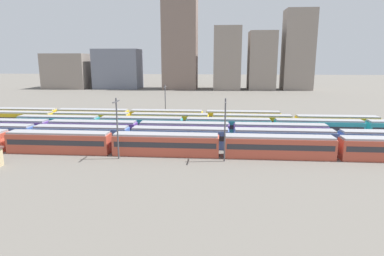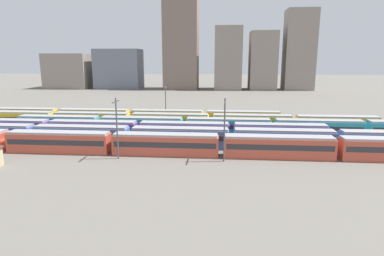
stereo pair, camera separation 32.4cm
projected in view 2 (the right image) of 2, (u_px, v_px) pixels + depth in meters
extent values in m
plane|color=#666059|center=(45.00, 134.00, 70.71)|extent=(600.00, 600.00, 0.00)
cube|color=#BC4C38|center=(59.00, 143.00, 56.85)|extent=(18.00, 3.00, 3.40)
cube|color=#2D2D33|center=(59.00, 141.00, 56.77)|extent=(17.20, 3.06, 0.90)
cube|color=#939399|center=(58.00, 132.00, 56.46)|extent=(17.60, 2.70, 0.35)
cube|color=#BC4C38|center=(166.00, 145.00, 55.26)|extent=(18.00, 3.00, 3.40)
cube|color=#2D2D33|center=(166.00, 143.00, 55.18)|extent=(17.20, 3.06, 0.90)
cube|color=#939399|center=(165.00, 135.00, 54.87)|extent=(17.60, 2.70, 0.35)
cube|color=#BC4C38|center=(278.00, 148.00, 53.67)|extent=(18.00, 3.00, 3.40)
cube|color=#2D2D33|center=(278.00, 145.00, 53.59)|extent=(17.20, 3.06, 0.90)
cube|color=#939399|center=(279.00, 137.00, 53.29)|extent=(17.60, 2.70, 0.35)
cube|color=#4C70BC|center=(82.00, 136.00, 61.76)|extent=(18.00, 3.00, 3.40)
cube|color=#2D2D33|center=(82.00, 134.00, 61.68)|extent=(17.20, 3.06, 0.90)
cube|color=#939399|center=(81.00, 127.00, 61.38)|extent=(17.60, 2.70, 0.35)
cube|color=#4C70BC|center=(180.00, 138.00, 60.18)|extent=(18.00, 3.00, 3.40)
cube|color=#2D2D33|center=(180.00, 136.00, 60.09)|extent=(17.20, 3.06, 0.90)
cube|color=#939399|center=(180.00, 128.00, 59.79)|extent=(17.60, 2.70, 0.35)
cube|color=#4C70BC|center=(284.00, 140.00, 58.59)|extent=(18.00, 3.00, 3.40)
cube|color=#2D2D33|center=(284.00, 138.00, 58.50)|extent=(17.20, 3.06, 0.90)
cube|color=#939399|center=(284.00, 130.00, 58.20)|extent=(17.60, 2.70, 0.35)
cube|color=#6B429E|center=(7.00, 129.00, 68.40)|extent=(18.00, 3.00, 3.40)
cube|color=#2D2D33|center=(7.00, 127.00, 68.32)|extent=(17.20, 3.06, 0.90)
cube|color=#939399|center=(6.00, 120.00, 68.02)|extent=(17.60, 2.70, 0.35)
cube|color=#6B429E|center=(93.00, 130.00, 66.81)|extent=(18.00, 3.00, 3.40)
cube|color=#2D2D33|center=(93.00, 129.00, 66.73)|extent=(17.20, 3.06, 0.90)
cube|color=#939399|center=(93.00, 122.00, 66.43)|extent=(17.60, 2.70, 0.35)
cube|color=#6B429E|center=(184.00, 132.00, 65.23)|extent=(18.00, 3.00, 3.40)
cube|color=#2D2D33|center=(184.00, 130.00, 65.14)|extent=(17.20, 3.06, 0.90)
cube|color=#939399|center=(184.00, 123.00, 64.84)|extent=(17.60, 2.70, 0.35)
cube|color=#6B429E|center=(280.00, 134.00, 63.64)|extent=(18.00, 3.00, 3.40)
cube|color=#2D2D33|center=(280.00, 132.00, 63.55)|extent=(17.20, 3.06, 0.90)
cube|color=#939399|center=(280.00, 125.00, 63.25)|extent=(17.60, 2.70, 0.35)
cube|color=teal|center=(59.00, 125.00, 72.73)|extent=(18.00, 3.00, 3.40)
cube|color=#2D2D33|center=(59.00, 123.00, 72.64)|extent=(17.20, 3.06, 0.90)
cube|color=#939399|center=(58.00, 116.00, 72.34)|extent=(17.60, 2.70, 0.35)
cube|color=teal|center=(142.00, 126.00, 71.14)|extent=(18.00, 3.00, 3.40)
cube|color=#2D2D33|center=(142.00, 124.00, 71.05)|extent=(17.20, 3.06, 0.90)
cube|color=#939399|center=(141.00, 118.00, 70.75)|extent=(17.60, 2.70, 0.35)
cube|color=teal|center=(228.00, 128.00, 69.55)|extent=(18.00, 3.00, 3.40)
cube|color=#2D2D33|center=(228.00, 126.00, 69.46)|extent=(17.20, 3.06, 0.90)
cube|color=#939399|center=(228.00, 119.00, 69.16)|extent=(17.60, 2.70, 0.35)
cube|color=teal|center=(318.00, 129.00, 67.96)|extent=(18.00, 3.00, 3.40)
cube|color=#2D2D33|center=(318.00, 127.00, 67.88)|extent=(17.20, 3.06, 0.90)
cube|color=#939399|center=(319.00, 121.00, 67.57)|extent=(17.60, 2.70, 0.35)
cube|color=yellow|center=(17.00, 120.00, 78.92)|extent=(18.00, 3.00, 3.40)
cube|color=#2D2D33|center=(17.00, 118.00, 78.83)|extent=(17.20, 3.06, 0.90)
cube|color=#939399|center=(16.00, 112.00, 78.53)|extent=(17.60, 2.70, 0.35)
cube|color=yellow|center=(92.00, 121.00, 77.33)|extent=(18.00, 3.00, 3.40)
cube|color=#2D2D33|center=(92.00, 119.00, 77.24)|extent=(17.20, 3.06, 0.90)
cube|color=#939399|center=(92.00, 113.00, 76.94)|extent=(17.60, 2.70, 0.35)
cube|color=yellow|center=(170.00, 122.00, 75.74)|extent=(18.00, 3.00, 3.40)
cube|color=#2D2D33|center=(170.00, 120.00, 75.65)|extent=(17.20, 3.06, 0.90)
cube|color=#939399|center=(170.00, 114.00, 75.35)|extent=(17.60, 2.70, 0.35)
cube|color=yellow|center=(252.00, 123.00, 74.15)|extent=(18.00, 3.00, 3.40)
cube|color=#2D2D33|center=(252.00, 122.00, 74.06)|extent=(17.20, 3.06, 0.90)
cube|color=#939399|center=(252.00, 115.00, 73.76)|extent=(17.60, 2.70, 0.35)
cube|color=yellow|center=(337.00, 125.00, 72.56)|extent=(18.00, 3.00, 3.40)
cube|color=#2D2D33|center=(337.00, 123.00, 72.48)|extent=(17.20, 3.06, 0.90)
cube|color=#939399|center=(338.00, 117.00, 72.17)|extent=(17.60, 2.70, 0.35)
cube|color=yellow|center=(23.00, 116.00, 84.12)|extent=(18.00, 3.00, 3.40)
cube|color=#2D2D33|center=(23.00, 114.00, 84.04)|extent=(17.20, 3.06, 0.90)
cube|color=#939399|center=(22.00, 109.00, 83.73)|extent=(17.60, 2.70, 0.35)
cube|color=yellow|center=(94.00, 117.00, 82.53)|extent=(18.00, 3.00, 3.40)
cube|color=#2D2D33|center=(94.00, 115.00, 82.45)|extent=(17.20, 3.06, 0.90)
cube|color=#939399|center=(93.00, 110.00, 82.15)|extent=(17.60, 2.70, 0.35)
cube|color=yellow|center=(167.00, 118.00, 80.94)|extent=(18.00, 3.00, 3.40)
cube|color=#2D2D33|center=(167.00, 116.00, 80.86)|extent=(17.20, 3.06, 0.90)
cube|color=#939399|center=(167.00, 111.00, 80.56)|extent=(17.60, 2.70, 0.35)
cube|color=yellow|center=(243.00, 119.00, 79.36)|extent=(18.00, 3.00, 3.40)
cube|color=#2D2D33|center=(243.00, 118.00, 79.27)|extent=(17.20, 3.06, 0.90)
cube|color=#939399|center=(243.00, 112.00, 78.97)|extent=(17.60, 2.70, 0.35)
cylinder|color=#4C4C51|center=(224.00, 130.00, 51.02)|extent=(0.24, 0.24, 10.18)
cube|color=#47474C|center=(225.00, 102.00, 50.09)|extent=(0.16, 3.20, 0.16)
cylinder|color=#4C4C51|center=(166.00, 104.00, 83.02)|extent=(0.24, 0.24, 9.80)
cube|color=#47474C|center=(165.00, 87.00, 82.13)|extent=(0.16, 3.20, 0.16)
cylinder|color=#4C4C51|center=(117.00, 129.00, 52.46)|extent=(0.24, 0.24, 10.09)
cube|color=#47474C|center=(116.00, 102.00, 51.54)|extent=(0.16, 3.20, 0.16)
cube|color=gray|center=(70.00, 71.00, 185.46)|extent=(24.25, 19.90, 19.33)
cube|color=slate|center=(119.00, 69.00, 182.78)|extent=(25.14, 15.88, 21.80)
cube|color=#7A665B|center=(181.00, 44.00, 177.02)|extent=(18.27, 17.69, 48.58)
cube|color=gray|center=(228.00, 59.00, 176.45)|extent=(14.39, 19.07, 33.27)
cube|color=gray|center=(263.00, 61.00, 175.13)|extent=(14.17, 15.97, 30.83)
cube|color=gray|center=(299.00, 50.00, 172.40)|extent=(15.49, 12.94, 41.89)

